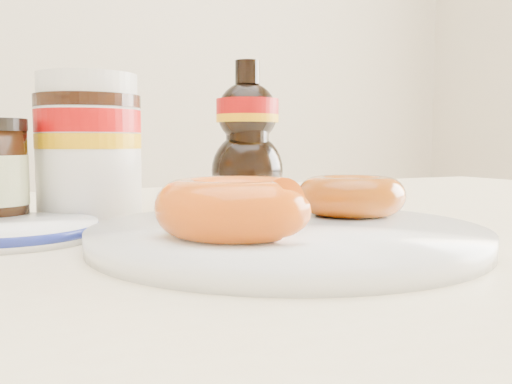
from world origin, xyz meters
name	(u,v)px	position (x,y,z in m)	size (l,w,h in m)	color
dining_table	(282,307)	(0.00, 0.10, 0.67)	(1.40, 0.90, 0.75)	#F4E5B9
plate	(286,235)	(-0.06, -0.01, 0.76)	(0.28, 0.28, 0.01)	white
donut_bitten	(236,207)	(-0.11, -0.03, 0.78)	(0.11, 0.11, 0.04)	#E2580C
donut_whole	(351,195)	(0.02, 0.02, 0.78)	(0.09, 0.09, 0.03)	#8F4709
nutella_jar	(89,143)	(-0.16, 0.18, 0.82)	(0.10, 0.10, 0.14)	white
syrup_bottle	(247,134)	(0.03, 0.24, 0.84)	(0.09, 0.07, 0.17)	black
blue_rim_saucer	(11,230)	(-0.24, 0.10, 0.76)	(0.13, 0.13, 0.01)	white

